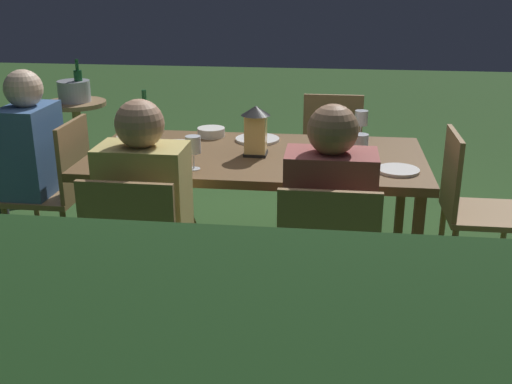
{
  "coord_description": "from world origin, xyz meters",
  "views": [
    {
      "loc": [
        -0.4,
        3.18,
        1.65
      ],
      "look_at": [
        0.0,
        0.0,
        0.51
      ],
      "focal_mm": 43.59,
      "sensor_mm": 36.0,
      "label": 1
    }
  ],
  "objects_px": {
    "lantern_centerpiece": "(256,128)",
    "wine_glass_a": "(361,119)",
    "ice_bucket": "(74,90)",
    "person_in_blue": "(22,160)",
    "chair_side_right_b": "(139,258)",
    "green_bottle_on_table": "(146,121)",
    "plate_a": "(176,146)",
    "plate_b": "(257,139)",
    "bowl_olives": "(130,140)",
    "bowl_bread": "(211,132)",
    "wine_glass_c": "(193,146)",
    "chair_head_far": "(58,187)",
    "wine_glass_b": "(360,144)",
    "chair_side_left_a": "(331,155)",
    "plate_c": "(349,148)",
    "person_in_mustard": "(149,209)",
    "plate_d": "(398,170)",
    "side_table": "(78,127)",
    "person_in_rust": "(329,217)",
    "chair_head_near": "(471,205)",
    "chair_side_right_a": "(327,269)"
  },
  "relations": [
    {
      "from": "lantern_centerpiece",
      "to": "wine_glass_a",
      "type": "relative_size",
      "value": 1.57
    },
    {
      "from": "ice_bucket",
      "to": "person_in_blue",
      "type": "bearing_deg",
      "value": 102.31
    },
    {
      "from": "chair_side_right_b",
      "to": "green_bottle_on_table",
      "type": "height_order",
      "value": "green_bottle_on_table"
    },
    {
      "from": "chair_side_right_b",
      "to": "plate_a",
      "type": "height_order",
      "value": "chair_side_right_b"
    },
    {
      "from": "plate_b",
      "to": "bowl_olives",
      "type": "bearing_deg",
      "value": 15.39
    },
    {
      "from": "lantern_centerpiece",
      "to": "bowl_bread",
      "type": "height_order",
      "value": "lantern_centerpiece"
    },
    {
      "from": "green_bottle_on_table",
      "to": "wine_glass_c",
      "type": "height_order",
      "value": "green_bottle_on_table"
    },
    {
      "from": "plate_b",
      "to": "ice_bucket",
      "type": "height_order",
      "value": "ice_bucket"
    },
    {
      "from": "chair_head_far",
      "to": "plate_b",
      "type": "xyz_separation_m",
      "value": [
        -1.12,
        -0.28,
        0.24
      ]
    },
    {
      "from": "plate_b",
      "to": "wine_glass_b",
      "type": "bearing_deg",
      "value": 141.98
    },
    {
      "from": "chair_side_left_a",
      "to": "plate_c",
      "type": "height_order",
      "value": "chair_side_left_a"
    },
    {
      "from": "person_in_mustard",
      "to": "plate_c",
      "type": "relative_size",
      "value": 5.62
    },
    {
      "from": "wine_glass_b",
      "to": "bowl_olives",
      "type": "bearing_deg",
      "value": -11.25
    },
    {
      "from": "person_in_mustard",
      "to": "person_in_blue",
      "type": "xyz_separation_m",
      "value": [
        0.94,
        -0.65,
        0.0
      ]
    },
    {
      "from": "lantern_centerpiece",
      "to": "wine_glass_c",
      "type": "relative_size",
      "value": 1.57
    },
    {
      "from": "person_in_mustard",
      "to": "chair_head_far",
      "type": "height_order",
      "value": "person_in_mustard"
    },
    {
      "from": "plate_d",
      "to": "plate_c",
      "type": "bearing_deg",
      "value": -57.43
    },
    {
      "from": "side_table",
      "to": "wine_glass_c",
      "type": "bearing_deg",
      "value": 126.48
    },
    {
      "from": "person_in_rust",
      "to": "plate_c",
      "type": "xyz_separation_m",
      "value": [
        -0.09,
        -0.8,
        0.09
      ]
    },
    {
      "from": "wine_glass_b",
      "to": "plate_d",
      "type": "height_order",
      "value": "wine_glass_b"
    },
    {
      "from": "person_in_rust",
      "to": "plate_b",
      "type": "distance_m",
      "value": 1.03
    },
    {
      "from": "chair_head_far",
      "to": "side_table",
      "type": "xyz_separation_m",
      "value": [
        0.55,
        -1.62,
        -0.06
      ]
    },
    {
      "from": "chair_head_near",
      "to": "plate_a",
      "type": "height_order",
      "value": "chair_head_near"
    },
    {
      "from": "chair_side_right_b",
      "to": "side_table",
      "type": "xyz_separation_m",
      "value": [
        1.29,
        -2.47,
        -0.06
      ]
    },
    {
      "from": "person_in_blue",
      "to": "ice_bucket",
      "type": "height_order",
      "value": "person_in_blue"
    },
    {
      "from": "person_in_mustard",
      "to": "wine_glass_b",
      "type": "relative_size",
      "value": 6.8
    },
    {
      "from": "person_in_rust",
      "to": "wine_glass_a",
      "type": "relative_size",
      "value": 6.8
    },
    {
      "from": "chair_side_left_a",
      "to": "wine_glass_c",
      "type": "bearing_deg",
      "value": 59.61
    },
    {
      "from": "chair_head_near",
      "to": "wine_glass_c",
      "type": "relative_size",
      "value": 5.15
    },
    {
      "from": "plate_c",
      "to": "plate_d",
      "type": "height_order",
      "value": "same"
    },
    {
      "from": "chair_head_near",
      "to": "plate_b",
      "type": "bearing_deg",
      "value": -13.47
    },
    {
      "from": "lantern_centerpiece",
      "to": "wine_glass_c",
      "type": "xyz_separation_m",
      "value": [
        0.27,
        0.29,
        -0.03
      ]
    },
    {
      "from": "lantern_centerpiece",
      "to": "plate_c",
      "type": "bearing_deg",
      "value": -161.85
    },
    {
      "from": "wine_glass_c",
      "to": "bowl_bread",
      "type": "distance_m",
      "value": 0.65
    },
    {
      "from": "chair_side_right_a",
      "to": "chair_side_left_a",
      "type": "bearing_deg",
      "value": -90.0
    },
    {
      "from": "person_in_rust",
      "to": "chair_side_left_a",
      "type": "relative_size",
      "value": 1.32
    },
    {
      "from": "person_in_blue",
      "to": "chair_side_left_a",
      "type": "distance_m",
      "value": 1.94
    },
    {
      "from": "chair_side_left_a",
      "to": "person_in_blue",
      "type": "bearing_deg",
      "value": 25.92
    },
    {
      "from": "chair_side_right_a",
      "to": "bowl_bread",
      "type": "distance_m",
      "value": 1.41
    },
    {
      "from": "chair_side_right_b",
      "to": "wine_glass_b",
      "type": "height_order",
      "value": "wine_glass_b"
    },
    {
      "from": "person_in_rust",
      "to": "person_in_blue",
      "type": "distance_m",
      "value": 1.86
    },
    {
      "from": "wine_glass_b",
      "to": "plate_d",
      "type": "relative_size",
      "value": 0.81
    },
    {
      "from": "wine_glass_a",
      "to": "plate_a",
      "type": "height_order",
      "value": "wine_glass_a"
    },
    {
      "from": "wine_glass_a",
      "to": "plate_c",
      "type": "distance_m",
      "value": 0.27
    },
    {
      "from": "person_in_mustard",
      "to": "bowl_olives",
      "type": "height_order",
      "value": "person_in_mustard"
    },
    {
      "from": "wine_glass_c",
      "to": "bowl_olives",
      "type": "height_order",
      "value": "wine_glass_c"
    },
    {
      "from": "person_in_mustard",
      "to": "plate_b",
      "type": "xyz_separation_m",
      "value": [
        -0.38,
        -0.93,
        0.09
      ]
    },
    {
      "from": "chair_side_right_b",
      "to": "bowl_olives",
      "type": "xyz_separation_m",
      "value": [
        0.32,
        -0.93,
        0.27
      ]
    },
    {
      "from": "chair_side_right_b",
      "to": "wine_glass_c",
      "type": "height_order",
      "value": "wine_glass_c"
    },
    {
      "from": "plate_b",
      "to": "bowl_olives",
      "type": "height_order",
      "value": "bowl_olives"
    }
  ]
}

